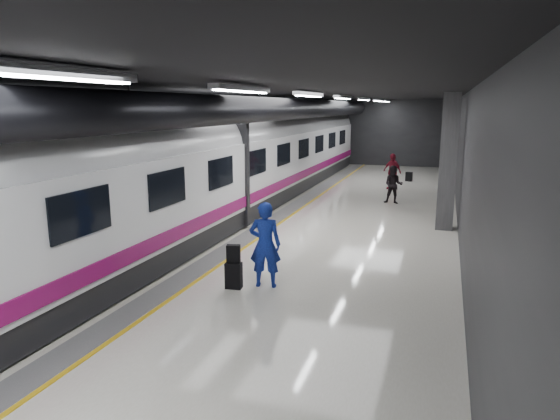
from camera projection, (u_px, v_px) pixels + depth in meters
The scene contains 9 objects.
ground at pixel (298, 232), 16.39m from camera, with size 40.00×40.00×0.00m, color silver.
platform_hall at pixel (298, 122), 16.65m from camera, with size 10.02×40.02×4.51m.
train at pixel (207, 166), 16.97m from camera, with size 3.05×38.00×4.05m.
traveler_main at pixel (265, 245), 11.28m from camera, with size 0.72×0.47×1.98m, color #1737B2.
suitcase_main at pixel (234, 276), 11.29m from camera, with size 0.37×0.23×0.60m, color black.
shoulder_bag at pixel (233, 254), 11.23m from camera, with size 0.30×0.16×0.41m, color black.
traveler_far_a at pixel (394, 185), 21.05m from camera, with size 0.78×0.61×1.61m, color black.
traveler_far_b at pixel (392, 171), 24.68m from camera, with size 1.04×0.43×1.78m, color maroon.
suitcase_far at pixel (409, 177), 27.44m from camera, with size 0.35×0.22×0.51m, color black.
Camera 1 is at (4.45, -15.27, 4.06)m, focal length 32.00 mm.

